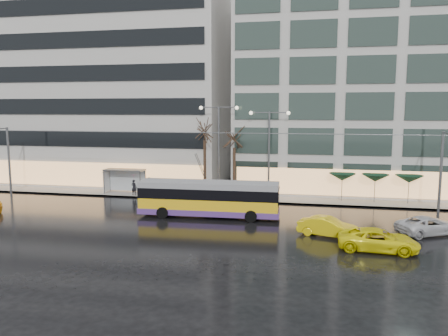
# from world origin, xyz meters

# --- Properties ---
(ground) EXTENTS (140.00, 140.00, 0.00)m
(ground) POSITION_xyz_m (0.00, 0.00, 0.00)
(ground) COLOR black
(ground) RESTS_ON ground
(sidewalk) EXTENTS (80.00, 10.00, 0.15)m
(sidewalk) POSITION_xyz_m (2.00, 14.00, 0.07)
(sidewalk) COLOR gray
(sidewalk) RESTS_ON ground
(kerb) EXTENTS (80.00, 0.10, 0.15)m
(kerb) POSITION_xyz_m (2.00, 9.05, 0.07)
(kerb) COLOR slate
(kerb) RESTS_ON ground
(building_left) EXTENTS (34.00, 14.00, 22.00)m
(building_left) POSITION_xyz_m (-16.00, 19.00, 11.15)
(building_left) COLOR #B6B3AE
(building_left) RESTS_ON sidewalk
(building_right) EXTENTS (32.00, 14.00, 25.00)m
(building_right) POSITION_xyz_m (19.00, 19.00, 12.65)
(building_right) COLOR #B6B3AE
(building_right) RESTS_ON sidewalk
(trolleybus) EXTENTS (11.62, 4.61, 5.35)m
(trolleybus) POSITION_xyz_m (2.86, 2.87, 1.45)
(trolleybus) COLOR yellow
(trolleybus) RESTS_ON ground
(catenary) EXTENTS (42.24, 5.12, 7.00)m
(catenary) POSITION_xyz_m (1.00, 7.94, 4.25)
(catenary) COLOR #595B60
(catenary) RESTS_ON ground
(bus_shelter) EXTENTS (4.20, 1.60, 2.51)m
(bus_shelter) POSITION_xyz_m (-8.38, 10.69, 1.96)
(bus_shelter) COLOR #595B60
(bus_shelter) RESTS_ON sidewalk
(street_lamp_near) EXTENTS (3.96, 0.36, 9.03)m
(street_lamp_near) POSITION_xyz_m (2.00, 10.80, 5.99)
(street_lamp_near) COLOR #595B60
(street_lamp_near) RESTS_ON sidewalk
(street_lamp_far) EXTENTS (3.96, 0.36, 8.53)m
(street_lamp_far) POSITION_xyz_m (7.00, 10.80, 5.71)
(street_lamp_far) COLOR #595B60
(street_lamp_far) RESTS_ON sidewalk
(tree_a) EXTENTS (3.20, 3.20, 8.40)m
(tree_a) POSITION_xyz_m (0.50, 11.00, 7.09)
(tree_a) COLOR black
(tree_a) RESTS_ON sidewalk
(tree_b) EXTENTS (3.20, 3.20, 7.70)m
(tree_b) POSITION_xyz_m (3.50, 11.20, 6.40)
(tree_b) COLOR black
(tree_b) RESTS_ON sidewalk
(parasol_a) EXTENTS (2.50, 2.50, 2.65)m
(parasol_a) POSITION_xyz_m (14.00, 11.00, 2.45)
(parasol_a) COLOR #595B60
(parasol_a) RESTS_ON sidewalk
(parasol_b) EXTENTS (2.50, 2.50, 2.65)m
(parasol_b) POSITION_xyz_m (17.00, 11.00, 2.45)
(parasol_b) COLOR #595B60
(parasol_b) RESTS_ON sidewalk
(parasol_c) EXTENTS (2.50, 2.50, 2.65)m
(parasol_c) POSITION_xyz_m (20.00, 11.00, 2.45)
(parasol_c) COLOR #595B60
(parasol_c) RESTS_ON sidewalk
(taxi_b) EXTENTS (4.36, 2.55, 1.36)m
(taxi_b) POSITION_xyz_m (12.32, -0.88, 0.68)
(taxi_b) COLOR yellow
(taxi_b) RESTS_ON ground
(taxi_c) EXTENTS (5.10, 2.62, 1.38)m
(taxi_c) POSITION_xyz_m (15.36, -3.47, 0.69)
(taxi_c) COLOR #FFF10D
(taxi_c) RESTS_ON ground
(sedan_silver) EXTENTS (5.12, 4.07, 1.29)m
(sedan_silver) POSITION_xyz_m (19.40, 1.07, 0.65)
(sedan_silver) COLOR silver
(sedan_silver) RESTS_ON ground
(pedestrian_a) EXTENTS (1.12, 1.13, 2.19)m
(pedestrian_a) POSITION_xyz_m (-6.61, 9.62, 1.61)
(pedestrian_a) COLOR black
(pedestrian_a) RESTS_ON sidewalk
(pedestrian_b) EXTENTS (0.79, 0.63, 1.58)m
(pedestrian_b) POSITION_xyz_m (-5.70, 11.48, 0.94)
(pedestrian_b) COLOR black
(pedestrian_b) RESTS_ON sidewalk
(pedestrian_c) EXTENTS (1.16, 1.05, 2.11)m
(pedestrian_c) POSITION_xyz_m (-10.79, 11.88, 1.26)
(pedestrian_c) COLOR black
(pedestrian_c) RESTS_ON sidewalk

